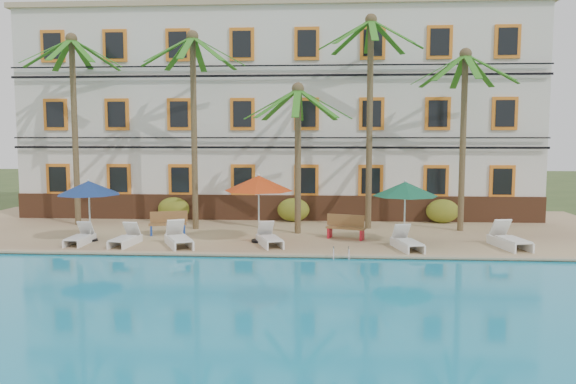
# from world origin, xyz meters

# --- Properties ---
(ground) EXTENTS (100.00, 100.00, 0.00)m
(ground) POSITION_xyz_m (0.00, 0.00, 0.00)
(ground) COLOR #384C23
(ground) RESTS_ON ground
(pool_deck) EXTENTS (30.00, 12.00, 0.25)m
(pool_deck) POSITION_xyz_m (0.00, 5.00, 0.12)
(pool_deck) COLOR tan
(pool_deck) RESTS_ON ground
(swimming_pool) EXTENTS (26.00, 12.00, 0.20)m
(swimming_pool) POSITION_xyz_m (0.00, -7.00, 0.10)
(swimming_pool) COLOR #1994BE
(swimming_pool) RESTS_ON ground
(pool_coping) EXTENTS (30.00, 0.35, 0.06)m
(pool_coping) POSITION_xyz_m (0.00, -0.90, 0.28)
(pool_coping) COLOR tan
(pool_coping) RESTS_ON pool_deck
(hotel_building) EXTENTS (25.40, 6.44, 10.22)m
(hotel_building) POSITION_xyz_m (0.00, 9.98, 5.37)
(hotel_building) COLOR silver
(hotel_building) RESTS_ON pool_deck
(palm_a) EXTENTS (4.39, 4.39, 8.47)m
(palm_a) POSITION_xyz_m (-8.72, 5.05, 5.66)
(palm_a) COLOR brown
(palm_a) RESTS_ON pool_deck
(palm_b) EXTENTS (4.39, 4.39, 8.38)m
(palm_b) POSITION_xyz_m (-3.19, 4.31, 5.61)
(palm_b) COLOR brown
(palm_b) RESTS_ON pool_deck
(palm_c) EXTENTS (4.39, 4.39, 6.13)m
(palm_c) POSITION_xyz_m (1.26, 3.50, 4.29)
(palm_c) COLOR brown
(palm_c) RESTS_ON pool_deck
(palm_d) EXTENTS (4.39, 4.39, 9.08)m
(palm_d) POSITION_xyz_m (4.25, 4.91, 6.00)
(palm_d) COLOR brown
(palm_d) RESTS_ON pool_deck
(palm_e) EXTENTS (4.39, 4.39, 7.58)m
(palm_e) POSITION_xyz_m (8.09, 4.55, 5.15)
(palm_e) COLOR brown
(palm_e) RESTS_ON pool_deck
(shrub_left) EXTENTS (1.50, 0.90, 1.10)m
(shrub_left) POSITION_xyz_m (-4.77, 6.60, 0.80)
(shrub_left) COLOR #30631C
(shrub_left) RESTS_ON pool_deck
(shrub_mid) EXTENTS (1.50, 0.90, 1.10)m
(shrub_mid) POSITION_xyz_m (0.91, 6.60, 0.80)
(shrub_mid) COLOR #30631C
(shrub_mid) RESTS_ON pool_deck
(shrub_right) EXTENTS (1.50, 0.90, 1.10)m
(shrub_right) POSITION_xyz_m (7.76, 6.60, 0.80)
(shrub_right) COLOR #30631C
(shrub_right) RESTS_ON pool_deck
(umbrella_blue) EXTENTS (2.37, 2.37, 2.37)m
(umbrella_blue) POSITION_xyz_m (-6.54, 1.25, 2.27)
(umbrella_blue) COLOR black
(umbrella_blue) RESTS_ON pool_deck
(umbrella_red) EXTENTS (2.59, 2.59, 2.59)m
(umbrella_red) POSITION_xyz_m (-0.11, 1.47, 2.46)
(umbrella_red) COLOR black
(umbrella_red) RESTS_ON pool_deck
(umbrella_green) EXTENTS (2.40, 2.40, 2.40)m
(umbrella_green) POSITION_xyz_m (5.29, 1.35, 2.29)
(umbrella_green) COLOR black
(umbrella_green) RESTS_ON pool_deck
(lounger_a) EXTENTS (0.62, 1.68, 0.79)m
(lounger_a) POSITION_xyz_m (-6.69, 0.68, 0.51)
(lounger_a) COLOR white
(lounger_a) RESTS_ON pool_deck
(lounger_b) EXTENTS (0.76, 1.76, 0.81)m
(lounger_b) POSITION_xyz_m (-4.92, 0.54, 0.51)
(lounger_b) COLOR white
(lounger_b) RESTS_ON pool_deck
(lounger_c) EXTENTS (1.49, 2.07, 0.93)m
(lounger_c) POSITION_xyz_m (-2.92, 0.45, 0.55)
(lounger_c) COLOR white
(lounger_c) RESTS_ON pool_deck
(lounger_d) EXTENTS (1.20, 1.90, 0.84)m
(lounger_d) POSITION_xyz_m (0.34, 0.85, 0.52)
(lounger_d) COLOR white
(lounger_d) RESTS_ON pool_deck
(lounger_e) EXTENTS (1.03, 1.90, 0.85)m
(lounger_e) POSITION_xyz_m (5.25, 0.43, 0.53)
(lounger_e) COLOR white
(lounger_e) RESTS_ON pool_deck
(lounger_f) EXTENTS (1.09, 2.13, 0.96)m
(lounger_f) POSITION_xyz_m (8.95, 0.97, 0.56)
(lounger_f) COLOR white
(lounger_f) RESTS_ON pool_deck
(bench_left) EXTENTS (1.57, 0.90, 0.93)m
(bench_left) POSITION_xyz_m (-4.02, 2.89, 0.72)
(bench_left) COLOR olive
(bench_left) RESTS_ON pool_deck
(bench_right) EXTENTS (1.57, 0.92, 0.93)m
(bench_right) POSITION_xyz_m (3.21, 2.40, 0.72)
(bench_right) COLOR olive
(bench_right) RESTS_ON pool_deck
(pool_ladder) EXTENTS (0.54, 0.74, 0.74)m
(pool_ladder) POSITION_xyz_m (2.90, -1.00, 0.25)
(pool_ladder) COLOR silver
(pool_ladder) RESTS_ON ground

